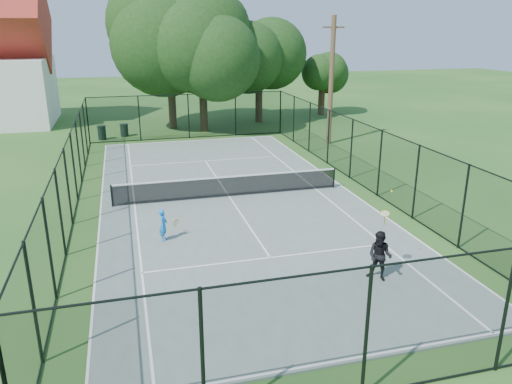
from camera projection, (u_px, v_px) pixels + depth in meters
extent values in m
plane|color=#1F4E1A|center=(229.00, 198.00, 22.19)|extent=(120.00, 120.00, 0.00)
cube|color=slate|center=(229.00, 197.00, 22.18)|extent=(11.00, 24.00, 0.06)
cylinder|color=black|center=(112.00, 196.00, 20.79)|extent=(0.08, 0.08, 0.95)
cylinder|color=black|center=(334.00, 178.00, 23.25)|extent=(0.08, 0.08, 0.95)
cube|color=black|center=(229.00, 186.00, 22.02)|extent=(10.00, 0.03, 0.88)
cube|color=white|center=(229.00, 177.00, 21.88)|extent=(10.00, 0.05, 0.06)
cylinder|color=#332114|center=(172.00, 98.00, 36.72)|extent=(0.56, 0.56, 4.50)
sphere|color=black|center=(169.00, 37.00, 35.37)|extent=(8.13, 8.13, 8.13)
cylinder|color=#332114|center=(203.00, 104.00, 35.68)|extent=(0.56, 0.56, 4.00)
sphere|color=black|center=(202.00, 49.00, 34.48)|extent=(7.18, 7.18, 7.18)
cylinder|color=#332114|center=(259.00, 99.00, 39.46)|extent=(0.56, 0.56, 3.59)
sphere|color=black|center=(259.00, 57.00, 38.45)|extent=(5.70, 5.70, 5.70)
cylinder|color=#332114|center=(321.00, 102.00, 42.96)|extent=(0.56, 0.56, 2.18)
sphere|color=black|center=(322.00, 78.00, 42.31)|extent=(3.81, 3.81, 3.81)
cylinder|color=black|center=(102.00, 133.00, 33.48)|extent=(0.54, 0.54, 0.91)
cylinder|color=black|center=(101.00, 126.00, 33.33)|extent=(0.58, 0.58, 0.05)
cylinder|color=black|center=(124.00, 131.00, 34.48)|extent=(0.54, 0.54, 0.83)
cylinder|color=black|center=(124.00, 124.00, 34.34)|extent=(0.58, 0.58, 0.05)
cylinder|color=#4C3823|center=(331.00, 82.00, 31.29)|extent=(0.30, 0.30, 7.92)
cube|color=#4C3823|center=(334.00, 27.00, 30.26)|extent=(1.40, 0.10, 0.10)
imported|color=blue|center=(163.00, 225.00, 17.48)|extent=(0.39, 0.48, 1.15)
torus|color=gold|center=(176.00, 223.00, 17.73)|extent=(0.27, 0.18, 0.29)
cylinder|color=silver|center=(176.00, 223.00, 17.73)|extent=(0.23, 0.15, 0.25)
imported|color=black|center=(380.00, 256.00, 14.68)|extent=(0.93, 0.94, 1.52)
torus|color=gold|center=(385.00, 213.00, 14.69)|extent=(0.30, 0.28, 0.14)
cylinder|color=silver|center=(385.00, 213.00, 14.69)|extent=(0.26, 0.24, 0.11)
sphere|color=#CCE526|center=(392.00, 191.00, 14.67)|extent=(0.07, 0.07, 0.07)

